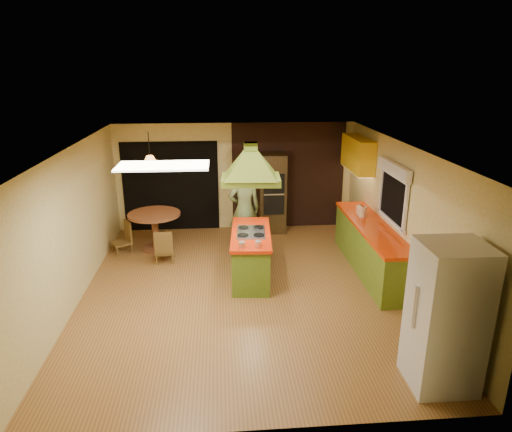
{
  "coord_description": "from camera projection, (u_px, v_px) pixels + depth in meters",
  "views": [
    {
      "loc": [
        -0.36,
        -7.17,
        3.75
      ],
      "look_at": [
        0.28,
        0.61,
        1.15
      ],
      "focal_mm": 32.0,
      "sensor_mm": 36.0,
      "label": 1
    }
  ],
  "objects": [
    {
      "name": "brick_panel",
      "position": [
        288.0,
        176.0,
        10.75
      ],
      "size": [
        2.64,
        0.03,
        2.5
      ],
      "primitive_type": "cube",
      "color": "#381E14",
      "rests_on": "ground"
    },
    {
      "name": "nook_opening",
      "position": [
        171.0,
        187.0,
        10.6
      ],
      "size": [
        2.2,
        0.03,
        2.1
      ],
      "primitive_type": "cube",
      "color": "black",
      "rests_on": "ground"
    },
    {
      "name": "kitchen_island",
      "position": [
        251.0,
        254.0,
        8.35
      ],
      "size": [
        0.82,
        1.78,
        0.89
      ],
      "rotation": [
        0.0,
        0.0,
        -0.07
      ],
      "color": "#5A771D",
      "rests_on": "ground"
    },
    {
      "name": "canister_medium",
      "position": [
        363.0,
        212.0,
        8.87
      ],
      "size": [
        0.18,
        0.18,
        0.21
      ],
      "primitive_type": "cylinder",
      "rotation": [
        0.0,
        0.0,
        0.22
      ],
      "color": "beige",
      "rests_on": "right_counter"
    },
    {
      "name": "refrigerator",
      "position": [
        446.0,
        317.0,
        5.38
      ],
      "size": [
        0.76,
        0.72,
        1.84
      ],
      "primitive_type": "cube",
      "rotation": [
        0.0,
        0.0,
        -0.01
      ],
      "color": "silver",
      "rests_on": "ground"
    },
    {
      "name": "canister_small",
      "position": [
        359.0,
        210.0,
        9.09
      ],
      "size": [
        0.15,
        0.15,
        0.15
      ],
      "primitive_type": "cylinder",
      "rotation": [
        0.0,
        0.0,
        0.41
      ],
      "color": "beige",
      "rests_on": "right_counter"
    },
    {
      "name": "window_right",
      "position": [
        394.0,
        183.0,
        8.02
      ],
      "size": [
        0.12,
        1.35,
        1.06
      ],
      "color": "black",
      "rests_on": "room_walls"
    },
    {
      "name": "fluor_panel",
      "position": [
        163.0,
        166.0,
        5.99
      ],
      "size": [
        1.2,
        0.6,
        0.03
      ],
      "primitive_type": "cube",
      "color": "white",
      "rests_on": "ceiling_plane"
    },
    {
      "name": "chair_left",
      "position": [
        121.0,
        237.0,
        9.49
      ],
      "size": [
        0.5,
        0.5,
        0.66
      ],
      "primitive_type": null,
      "rotation": [
        0.0,
        0.0,
        -1.04
      ],
      "color": "brown",
      "rests_on": "ground"
    },
    {
      "name": "dining_table",
      "position": [
        155.0,
        224.0,
        9.56
      ],
      "size": [
        1.09,
        1.09,
        0.81
      ],
      "rotation": [
        0.0,
        0.0,
        0.39
      ],
      "color": "brown",
      "rests_on": "ground"
    },
    {
      "name": "wall_oven",
      "position": [
        272.0,
        193.0,
        10.56
      ],
      "size": [
        0.62,
        0.62,
        1.83
      ],
      "rotation": [
        0.0,
        0.0,
        -0.03
      ],
      "color": "#402E14",
      "rests_on": "ground"
    },
    {
      "name": "man",
      "position": [
        244.0,
        210.0,
        9.35
      ],
      "size": [
        0.74,
        0.56,
        1.85
      ],
      "primitive_type": "imported",
      "rotation": [
        0.0,
        0.0,
        3.33
      ],
      "color": "#505D31",
      "rests_on": "ground"
    },
    {
      "name": "range_hood",
      "position": [
        251.0,
        157.0,
        7.78
      ],
      "size": [
        1.05,
        0.78,
        0.79
      ],
      "rotation": [
        0.0,
        0.0,
        -0.06
      ],
      "color": "#5F751D",
      "rests_on": "ceiling_plane"
    },
    {
      "name": "chair_near",
      "position": [
        164.0,
        245.0,
        9.04
      ],
      "size": [
        0.4,
        0.4,
        0.68
      ],
      "primitive_type": null,
      "rotation": [
        0.0,
        0.0,
        3.21
      ],
      "color": "brown",
      "rests_on": "ground"
    },
    {
      "name": "ceiling_plane",
      "position": [
        242.0,
        148.0,
        7.21
      ],
      "size": [
        6.5,
        6.5,
        0.0
      ],
      "primitive_type": "plane",
      "rotation": [
        3.14,
        0.0,
        0.0
      ],
      "color": "silver",
      "rests_on": "room_walls"
    },
    {
      "name": "ground",
      "position": [
        243.0,
        289.0,
        8.0
      ],
      "size": [
        6.5,
        6.5,
        0.0
      ],
      "primitive_type": "plane",
      "color": "#9A6732",
      "rests_on": "ground"
    },
    {
      "name": "canister_large",
      "position": [
        361.0,
        210.0,
        8.98
      ],
      "size": [
        0.18,
        0.18,
        0.21
      ],
      "primitive_type": "cylinder",
      "rotation": [
        0.0,
        0.0,
        0.4
      ],
      "color": "beige",
      "rests_on": "right_counter"
    },
    {
      "name": "room_walls",
      "position": [
        243.0,
        222.0,
        7.6
      ],
      "size": [
        5.5,
        6.5,
        6.5
      ],
      "color": "beige",
      "rests_on": "ground"
    },
    {
      "name": "pendant_lamp",
      "position": [
        150.0,
        162.0,
        9.14
      ],
      "size": [
        0.5,
        0.5,
        0.24
      ],
      "primitive_type": "cone",
      "rotation": [
        0.0,
        0.0,
        -0.42
      ],
      "color": "#FF9E3F",
      "rests_on": "ceiling_plane"
    },
    {
      "name": "upper_cabinets",
      "position": [
        358.0,
        154.0,
        9.66
      ],
      "size": [
        0.34,
        1.4,
        0.7
      ],
      "primitive_type": "cube",
      "color": "yellow",
      "rests_on": "room_walls"
    },
    {
      "name": "right_counter",
      "position": [
        371.0,
        248.0,
        8.61
      ],
      "size": [
        0.62,
        3.05,
        0.92
      ],
      "color": "olive",
      "rests_on": "ground"
    }
  ]
}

